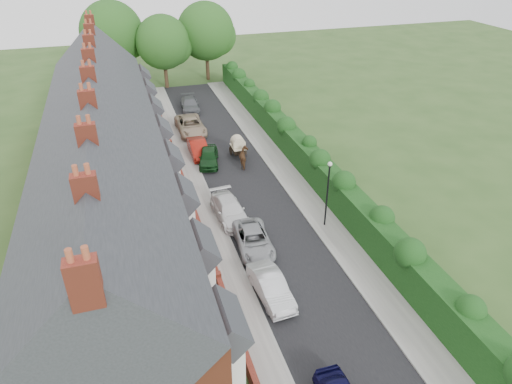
# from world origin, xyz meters

# --- Properties ---
(ground) EXTENTS (140.00, 140.00, 0.00)m
(ground) POSITION_xyz_m (0.00, 0.00, 0.00)
(ground) COLOR #2D4C1E
(ground) RESTS_ON ground
(road) EXTENTS (6.00, 58.00, 0.02)m
(road) POSITION_xyz_m (-0.50, 11.00, 0.01)
(road) COLOR black
(road) RESTS_ON ground
(pavement_hedge_side) EXTENTS (2.20, 58.00, 0.12)m
(pavement_hedge_side) POSITION_xyz_m (3.60, 11.00, 0.06)
(pavement_hedge_side) COLOR gray
(pavement_hedge_side) RESTS_ON ground
(pavement_house_side) EXTENTS (1.70, 58.00, 0.12)m
(pavement_house_side) POSITION_xyz_m (-4.35, 11.00, 0.06)
(pavement_house_side) COLOR gray
(pavement_house_side) RESTS_ON ground
(kerb_hedge_side) EXTENTS (0.18, 58.00, 0.13)m
(kerb_hedge_side) POSITION_xyz_m (2.55, 11.00, 0.07)
(kerb_hedge_side) COLOR #999993
(kerb_hedge_side) RESTS_ON ground
(kerb_house_side) EXTENTS (0.18, 58.00, 0.13)m
(kerb_house_side) POSITION_xyz_m (-3.55, 11.00, 0.07)
(kerb_house_side) COLOR #999993
(kerb_house_side) RESTS_ON ground
(hedge) EXTENTS (2.10, 58.00, 2.85)m
(hedge) POSITION_xyz_m (5.40, 11.00, 1.60)
(hedge) COLOR black
(hedge) RESTS_ON ground
(terrace_row) EXTENTS (9.05, 40.50, 11.50)m
(terrace_row) POSITION_xyz_m (-10.87, 9.98, 4.47)
(terrace_row) COLOR brown
(terrace_row) RESTS_ON ground
(garden_wall_row) EXTENTS (0.35, 40.35, 1.10)m
(garden_wall_row) POSITION_xyz_m (-5.35, 10.00, 0.46)
(garden_wall_row) COLOR #943825
(garden_wall_row) RESTS_ON ground
(lamppost) EXTENTS (0.32, 0.32, 5.16)m
(lamppost) POSITION_xyz_m (3.40, 4.00, 3.30)
(lamppost) COLOR black
(lamppost) RESTS_ON ground
(tree_far_left) EXTENTS (7.14, 6.80, 9.29)m
(tree_far_left) POSITION_xyz_m (-2.65, 40.08, 5.71)
(tree_far_left) COLOR #332316
(tree_far_left) RESTS_ON ground
(tree_far_right) EXTENTS (7.98, 7.60, 10.31)m
(tree_far_right) POSITION_xyz_m (3.39, 42.08, 6.31)
(tree_far_right) COLOR #332316
(tree_far_right) RESTS_ON ground
(tree_far_back) EXTENTS (8.40, 8.00, 10.82)m
(tree_far_back) POSITION_xyz_m (-8.59, 43.08, 6.62)
(tree_far_back) COLOR #332316
(tree_far_back) RESTS_ON ground
(car_silver_a) EXTENTS (1.83, 4.43, 1.43)m
(car_silver_a) POSITION_xyz_m (-2.62, -1.68, 0.71)
(car_silver_a) COLOR silver
(car_silver_a) RESTS_ON ground
(car_silver_b) EXTENTS (2.57, 4.97, 1.34)m
(car_silver_b) POSITION_xyz_m (-2.25, 2.99, 0.67)
(car_silver_b) COLOR #9FA2A7
(car_silver_b) RESTS_ON ground
(car_white) EXTENTS (2.30, 5.04, 1.43)m
(car_white) POSITION_xyz_m (-2.86, 7.00, 0.72)
(car_white) COLOR white
(car_white) RESTS_ON ground
(car_green) EXTENTS (2.62, 4.51, 1.44)m
(car_green) POSITION_xyz_m (-2.44, 16.20, 0.72)
(car_green) COLOR #0F3413
(car_green) RESTS_ON ground
(car_red) EXTENTS (1.55, 4.41, 1.45)m
(car_red) POSITION_xyz_m (-3.00, 18.22, 0.72)
(car_red) COLOR maroon
(car_red) RESTS_ON ground
(car_beige) EXTENTS (2.73, 5.78, 1.59)m
(car_beige) POSITION_xyz_m (-2.71, 23.80, 0.80)
(car_beige) COLOR tan
(car_beige) RESTS_ON ground
(car_grey) EXTENTS (2.31, 4.97, 1.40)m
(car_grey) POSITION_xyz_m (-1.60, 30.50, 0.70)
(car_grey) COLOR #55575C
(car_grey) RESTS_ON ground
(horse) EXTENTS (1.20, 2.13, 1.71)m
(horse) POSITION_xyz_m (0.50, 14.71, 0.85)
(horse) COLOR brown
(horse) RESTS_ON ground
(horse_cart) EXTENTS (1.27, 2.80, 2.02)m
(horse_cart) POSITION_xyz_m (0.50, 16.89, 1.15)
(horse_cart) COLOR black
(horse_cart) RESTS_ON ground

